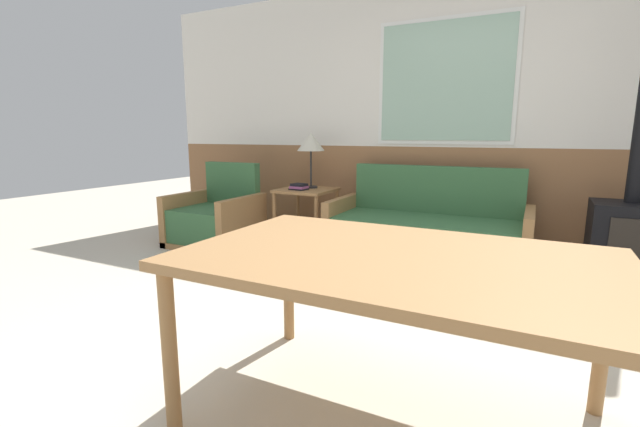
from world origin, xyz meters
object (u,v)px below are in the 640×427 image
Objects in this scene: armchair at (216,221)px; dining_table at (396,271)px; table_lamp at (311,143)px; side_table at (306,198)px; couch at (426,233)px; wood_stove at (631,218)px.

dining_table is at bearing -45.29° from armchair.
table_lamp is 3.12m from dining_table.
side_table is 0.99× the size of table_lamp.
armchair is 0.53× the size of dining_table.
couch is 3.02× the size of side_table.
side_table is at bearing 22.33° from armchair.
couch is at bearing 99.97° from dining_table.
table_lamp is at bearing 124.14° from dining_table.
wood_stove is (2.88, -0.17, -0.54)m from table_lamp.
wood_stove is (3.73, 0.43, 0.28)m from armchair.
couch is 0.75× the size of wood_stove.
dining_table is at bearing -115.42° from wood_stove.
couch is 1.58m from wood_stove.
table_lamp reaches higher than armchair.
couch reaches higher than side_table.
couch is 2.21m from armchair.
armchair is at bearing -149.65° from side_table.
couch is 1.35m from side_table.
side_table is 0.36× the size of dining_table.
wood_stove is (1.14, 2.40, -0.11)m from dining_table.
wood_stove is (1.56, -0.00, 0.28)m from couch.
couch is at bearing -2.84° from side_table.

